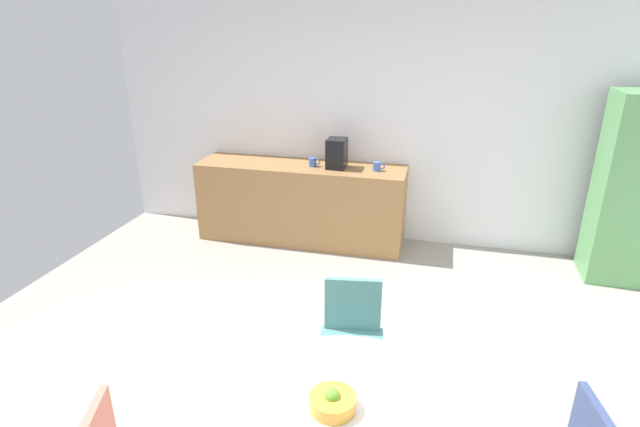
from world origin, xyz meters
name	(u,v)px	position (x,y,z in m)	size (l,w,h in m)	color
ground_plane	(296,410)	(0.00, 0.00, 0.00)	(6.00, 6.00, 0.00)	#9E998E
wall_back	(372,126)	(0.00, 3.00, 1.30)	(6.00, 0.10, 2.60)	silver
counter_block	(301,203)	(-0.72, 2.65, 0.45)	(2.33, 0.60, 0.90)	#9E7042
locker_cabinet	(632,190)	(2.55, 2.55, 0.91)	(0.60, 0.50, 1.83)	#599959
chair_teal	(352,327)	(0.31, 0.28, 0.52)	(0.48, 0.48, 0.83)	silver
fruit_bowl	(333,401)	(0.40, -0.71, 0.79)	(0.22, 0.22, 0.11)	gold
mug_white	(313,162)	(-0.58, 2.63, 0.95)	(0.13, 0.08, 0.09)	#3F66BF
mug_green	(377,166)	(0.13, 2.64, 0.95)	(0.13, 0.08, 0.09)	#3F66BF
coffee_maker	(337,153)	(-0.32, 2.65, 1.06)	(0.20, 0.24, 0.32)	black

